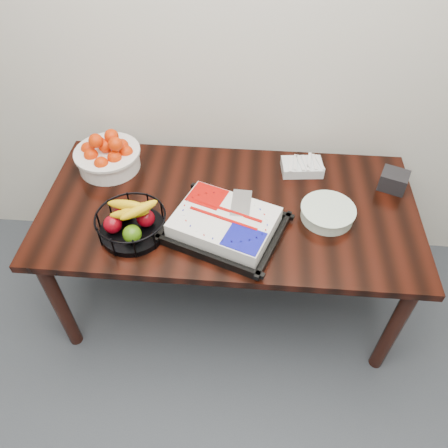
# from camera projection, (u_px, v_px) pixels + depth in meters

# --- Properties ---
(table) EXTENTS (1.80, 0.90, 0.75)m
(table) POSITION_uv_depth(u_px,v_px,m) (229.00, 218.00, 2.16)
(table) COLOR black
(table) RESTS_ON ground
(cake_tray) EXTENTS (0.60, 0.53, 0.10)m
(cake_tray) POSITION_uv_depth(u_px,v_px,m) (225.00, 224.00, 1.95)
(cake_tray) COLOR black
(cake_tray) RESTS_ON table
(tangerine_bowl) EXTENTS (0.34, 0.34, 0.21)m
(tangerine_bowl) POSITION_uv_depth(u_px,v_px,m) (107.00, 153.00, 2.23)
(tangerine_bowl) COLOR white
(tangerine_bowl) RESTS_ON table
(fruit_basket) EXTENTS (0.31, 0.31, 0.17)m
(fruit_basket) POSITION_uv_depth(u_px,v_px,m) (131.00, 222.00, 1.92)
(fruit_basket) COLOR black
(fruit_basket) RESTS_ON table
(plate_stack) EXTENTS (0.25, 0.25, 0.06)m
(plate_stack) POSITION_uv_depth(u_px,v_px,m) (327.00, 213.00, 2.02)
(plate_stack) COLOR white
(plate_stack) RESTS_ON table
(fork_bag) EXTENTS (0.22, 0.16, 0.06)m
(fork_bag) POSITION_uv_depth(u_px,v_px,m) (302.00, 167.00, 2.25)
(fork_bag) COLOR silver
(fork_bag) RESTS_ON table
(napkin_box) EXTENTS (0.16, 0.15, 0.09)m
(napkin_box) POSITION_uv_depth(u_px,v_px,m) (394.00, 181.00, 2.15)
(napkin_box) COLOR black
(napkin_box) RESTS_ON table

